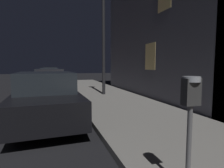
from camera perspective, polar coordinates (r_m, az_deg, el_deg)
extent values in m
cylinder|color=#59595B|center=(2.41, 22.38, -18.06)|extent=(0.06, 0.06, 1.03)
cube|color=#333333|center=(2.23, 23.01, -2.21)|extent=(0.19, 0.11, 0.30)
cylinder|color=#999EA5|center=(2.22, 23.14, 1.38)|extent=(0.19, 0.19, 0.06)
cube|color=black|center=(2.19, 21.94, -1.25)|extent=(0.01, 0.08, 0.11)
cube|color=black|center=(5.95, -19.41, -4.86)|extent=(1.84, 4.54, 0.64)
cube|color=#1E2328|center=(5.73, -19.58, 0.61)|extent=(1.56, 2.07, 0.56)
cylinder|color=black|center=(7.41, -26.12, -4.99)|extent=(0.24, 0.67, 0.66)
cylinder|color=black|center=(7.41, -12.73, -4.56)|extent=(0.24, 0.67, 0.66)
cylinder|color=black|center=(4.72, -29.89, -10.95)|extent=(0.24, 0.67, 0.66)
cylinder|color=black|center=(4.72, -8.51, -10.25)|extent=(0.24, 0.67, 0.66)
cube|color=maroon|center=(12.20, -18.69, 0.34)|extent=(2.01, 4.10, 0.64)
cube|color=#1E2328|center=(12.07, -18.76, 3.05)|extent=(1.69, 2.15, 0.56)
cylinder|color=black|center=(13.45, -22.75, -0.37)|extent=(0.26, 0.67, 0.66)
cylinder|color=black|center=(13.52, -15.04, -0.10)|extent=(0.26, 0.67, 0.66)
cylinder|color=black|center=(10.98, -23.11, -1.61)|extent=(0.26, 0.67, 0.66)
cylinder|color=black|center=(11.06, -13.68, -1.28)|extent=(0.26, 0.67, 0.66)
cube|color=silver|center=(18.83, -18.45, 2.07)|extent=(1.81, 4.41, 0.64)
cube|color=#1E2328|center=(18.83, -18.50, 3.84)|extent=(1.56, 2.31, 0.56)
cylinder|color=black|center=(20.25, -20.76, 1.54)|extent=(0.24, 0.66, 0.66)
cylinder|color=black|center=(20.19, -15.86, 1.68)|extent=(0.24, 0.66, 0.66)
cylinder|color=black|center=(17.55, -21.39, 0.96)|extent=(0.24, 0.66, 0.66)
cylinder|color=black|center=(17.49, -15.73, 1.12)|extent=(0.24, 0.66, 0.66)
cube|color=gold|center=(25.27, -18.34, 2.88)|extent=(1.86, 4.37, 0.64)
cube|color=#1E2328|center=(25.14, -18.39, 4.19)|extent=(1.62, 1.98, 0.56)
cylinder|color=black|center=(26.66, -20.26, 2.43)|extent=(0.23, 0.66, 0.66)
cylinder|color=black|center=(26.63, -16.30, 2.54)|extent=(0.23, 0.66, 0.66)
cylinder|color=black|center=(23.96, -20.57, 2.11)|extent=(0.23, 0.66, 0.66)
cylinder|color=black|center=(23.93, -16.17, 2.24)|extent=(0.23, 0.66, 0.66)
cylinder|color=black|center=(9.67, -2.59, 11.66)|extent=(0.16, 0.16, 4.99)
cube|color=#4C4C56|center=(11.87, 27.77, 18.22)|extent=(7.79, 10.68, 8.69)
cube|color=#F2D17F|center=(8.72, 11.71, 8.22)|extent=(0.06, 0.90, 1.20)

